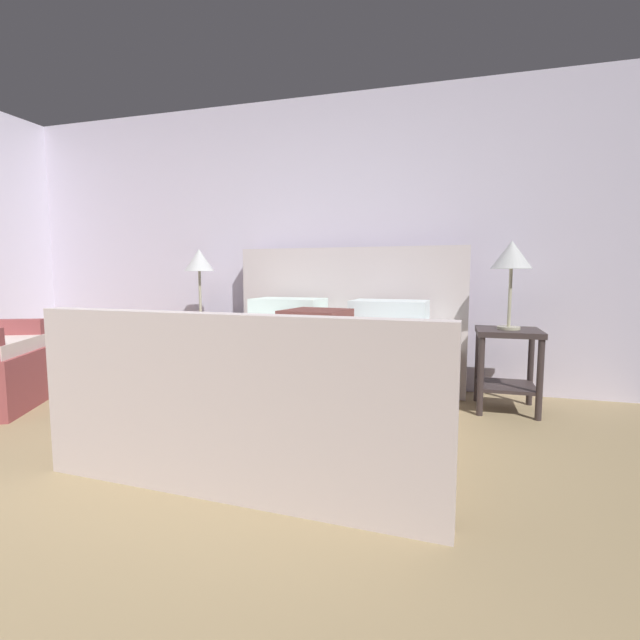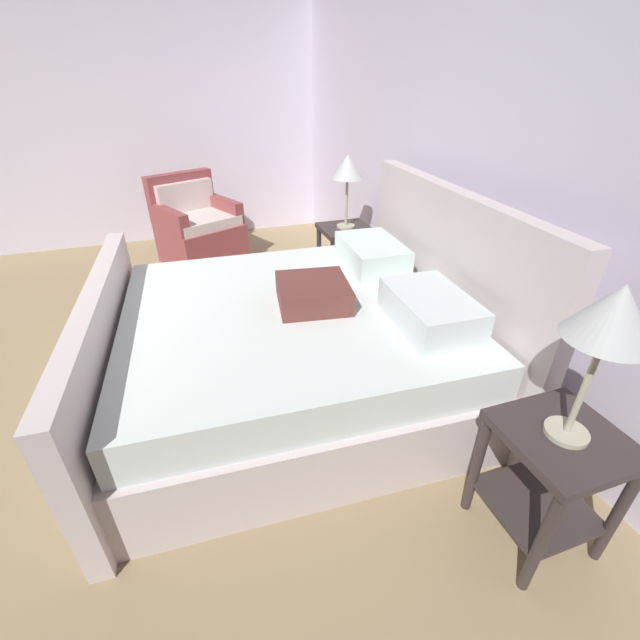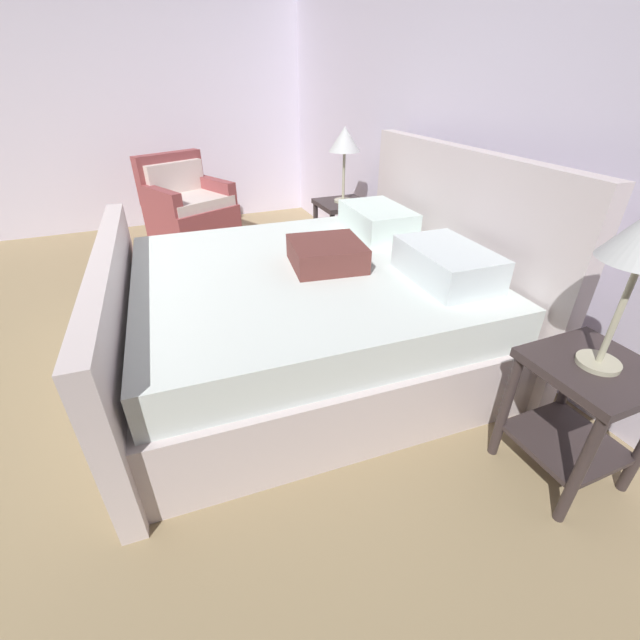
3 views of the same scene
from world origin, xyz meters
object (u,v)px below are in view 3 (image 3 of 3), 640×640
Objects in this scene: armchair at (189,211)px; nightstand_right at (581,403)px; nightstand_left at (342,223)px; table_lamp_left at (345,142)px; bed at (311,306)px.

nightstand_right is at bearing 16.56° from armchair.
armchair is at bearing -132.84° from nightstand_left.
nightstand_right is 2.69m from table_lamp_left.
nightstand_right is 3.91m from armchair.
table_lamp_left is 1.85m from armchair.
table_lamp_left reaches higher than armchair.
armchair reaches higher than nightstand_right.
nightstand_left is 1.69m from armchair.
bed reaches higher than armchair.
nightstand_right is 0.97× the size of table_lamp_left.
nightstand_right is at bearing 28.33° from bed.
bed is 1.54m from nightstand_left.
table_lamp_left reaches higher than nightstand_left.
nightstand_left is (-1.30, 0.83, 0.05)m from bed.
nightstand_right is 2.60m from nightstand_left.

